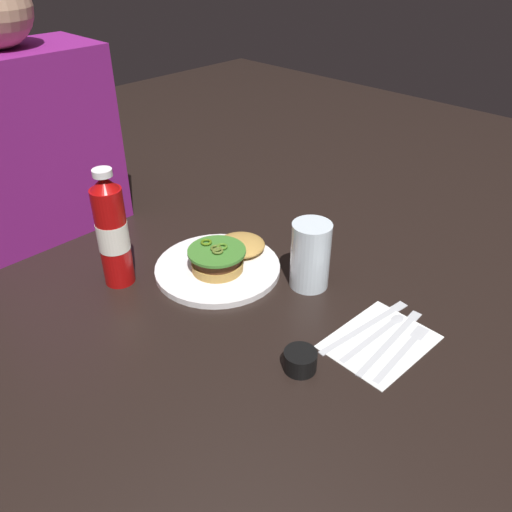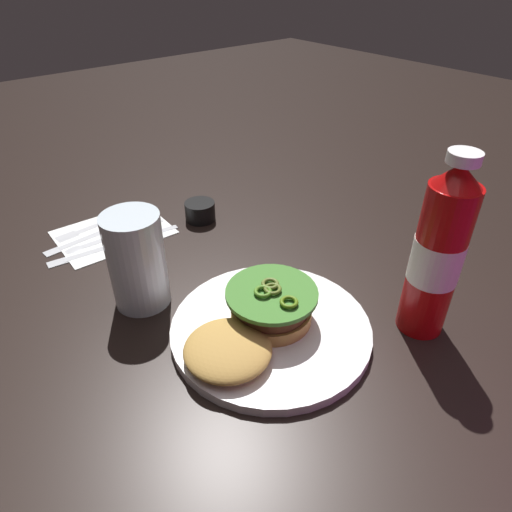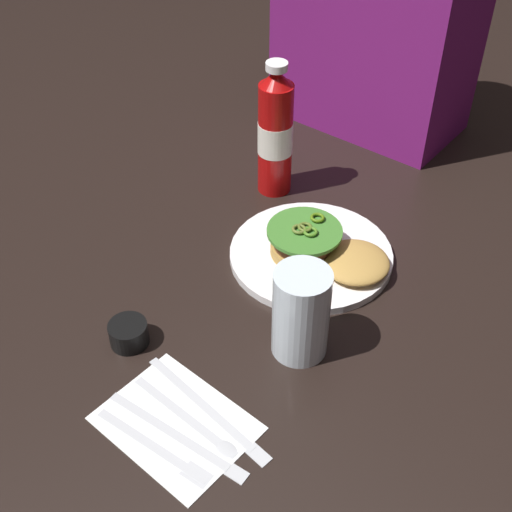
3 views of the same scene
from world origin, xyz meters
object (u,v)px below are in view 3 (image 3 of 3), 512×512
at_px(burger_sandwich, 323,248).
at_px(spoon_utensil, 200,427).
at_px(fork_utensil, 162,451).
at_px(dinner_plate, 311,254).
at_px(diner_person, 379,9).
at_px(butter_knife, 184,439).
at_px(steak_knife, 214,413).
at_px(ketchup_bottle, 275,134).
at_px(water_glass, 301,313).
at_px(napkin, 176,423).
at_px(condiment_cup, 129,333).

relative_size(burger_sandwich, spoon_utensil, 1.08).
xyz_separation_m(burger_sandwich, fork_utensil, (0.04, -0.40, -0.03)).
height_order(dinner_plate, diner_person, diner_person).
bearing_deg(butter_knife, steak_knife, 86.45).
height_order(ketchup_bottle, fork_utensil, ketchup_bottle).
relative_size(burger_sandwich, ketchup_bottle, 0.81).
bearing_deg(steak_knife, diner_person, 107.45).
height_order(water_glass, spoon_utensil, water_glass).
relative_size(water_glass, spoon_utensil, 0.76).
bearing_deg(dinner_plate, diner_person, 110.41).
bearing_deg(burger_sandwich, spoon_utensil, -81.10).
relative_size(dinner_plate, napkin, 1.40).
xyz_separation_m(condiment_cup, butter_knife, (0.17, -0.07, -0.01)).
bearing_deg(dinner_plate, spoon_utensil, -77.60).
bearing_deg(ketchup_bottle, butter_knife, -64.43).
distance_m(ketchup_bottle, butter_knife, 0.56).
bearing_deg(condiment_cup, napkin, -22.24).
relative_size(burger_sandwich, condiment_cup, 3.58).
distance_m(burger_sandwich, ketchup_bottle, 0.23).
bearing_deg(water_glass, diner_person, 113.19).
xyz_separation_m(burger_sandwich, butter_knife, (0.05, -0.37, -0.03)).
distance_m(condiment_cup, napkin, 0.16).
bearing_deg(spoon_utensil, napkin, -156.35).
xyz_separation_m(water_glass, condiment_cup, (-0.19, -0.14, -0.05)).
xyz_separation_m(napkin, fork_utensil, (0.02, -0.04, 0.00)).
distance_m(ketchup_bottle, spoon_utensil, 0.53).
height_order(dinner_plate, steak_knife, dinner_plate).
relative_size(fork_utensil, spoon_utensil, 0.96).
bearing_deg(water_glass, condiment_cup, -144.11).
bearing_deg(water_glass, napkin, -103.41).
height_order(burger_sandwich, water_glass, water_glass).
distance_m(dinner_plate, condiment_cup, 0.32).
bearing_deg(fork_utensil, burger_sandwich, 95.91).
bearing_deg(napkin, fork_utensil, -68.48).
xyz_separation_m(water_glass, fork_utensil, (-0.03, -0.24, -0.06)).
xyz_separation_m(ketchup_bottle, fork_utensil, (0.23, -0.52, -0.11)).
relative_size(ketchup_bottle, spoon_utensil, 1.34).
relative_size(butter_knife, diner_person, 0.38).
relative_size(burger_sandwich, steak_knife, 0.88).
bearing_deg(burger_sandwich, fork_utensil, -84.09).
bearing_deg(butter_knife, condiment_cup, 157.27).
bearing_deg(napkin, butter_knife, -25.41).
bearing_deg(diner_person, dinner_plate, -69.59).
height_order(ketchup_bottle, napkin, ketchup_bottle).
xyz_separation_m(water_glass, spoon_utensil, (-0.02, -0.19, -0.06)).
height_order(ketchup_bottle, water_glass, ketchup_bottle).
bearing_deg(fork_utensil, napkin, 111.52).
height_order(napkin, steak_knife, steak_knife).
bearing_deg(fork_utensil, diner_person, 105.05).
xyz_separation_m(ketchup_bottle, condiment_cup, (0.06, -0.42, -0.10)).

